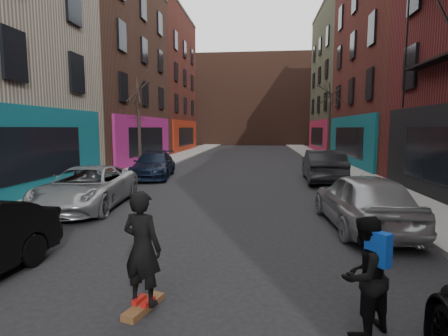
% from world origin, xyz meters
% --- Properties ---
extents(sidewalk_left, '(2.50, 84.00, 0.13)m').
position_xyz_m(sidewalk_left, '(-6.25, 30.00, 0.07)').
color(sidewalk_left, gray).
rests_on(sidewalk_left, ground).
extents(sidewalk_right, '(2.50, 84.00, 0.13)m').
position_xyz_m(sidewalk_right, '(6.25, 30.00, 0.07)').
color(sidewalk_right, gray).
rests_on(sidewalk_right, ground).
extents(building_far, '(40.00, 10.00, 14.00)m').
position_xyz_m(building_far, '(0.00, 56.00, 7.00)').
color(building_far, '#47281E').
rests_on(building_far, ground).
extents(tree_left_far, '(2.00, 2.00, 6.50)m').
position_xyz_m(tree_left_far, '(-6.20, 18.00, 3.38)').
color(tree_left_far, black).
rests_on(tree_left_far, sidewalk_left).
extents(tree_right_far, '(2.00, 2.00, 6.80)m').
position_xyz_m(tree_right_far, '(6.20, 24.00, 3.53)').
color(tree_right_far, black).
rests_on(tree_right_far, sidewalk_right).
extents(parked_left_far, '(2.69, 5.13, 1.38)m').
position_xyz_m(parked_left_far, '(-4.60, 8.29, 0.69)').
color(parked_left_far, '#95999D').
rests_on(parked_left_far, ground).
extents(parked_left_end, '(2.49, 4.92, 1.37)m').
position_xyz_m(parked_left_end, '(-4.55, 15.46, 0.69)').
color(parked_left_end, black).
rests_on(parked_left_end, ground).
extents(parked_right_far, '(2.05, 4.56, 1.52)m').
position_xyz_m(parked_right_far, '(3.88, 6.74, 0.76)').
color(parked_right_far, '#9A9FA3').
rests_on(parked_right_far, ground).
extents(parked_right_end, '(1.88, 4.90, 1.59)m').
position_xyz_m(parked_right_end, '(4.25, 14.92, 0.80)').
color(parked_right_end, black).
rests_on(parked_right_end, ground).
extents(skateboard, '(0.44, 0.83, 0.10)m').
position_xyz_m(skateboard, '(-0.53, 2.03, 0.05)').
color(skateboard, brown).
rests_on(skateboard, ground).
extents(skateboarder, '(0.70, 0.56, 1.69)m').
position_xyz_m(skateboarder, '(-0.53, 2.03, 0.94)').
color(skateboarder, black).
rests_on(skateboarder, skateboard).
extents(pedestrian, '(0.96, 0.93, 1.56)m').
position_xyz_m(pedestrian, '(2.51, 1.77, 0.79)').
color(pedestrian, black).
rests_on(pedestrian, ground).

